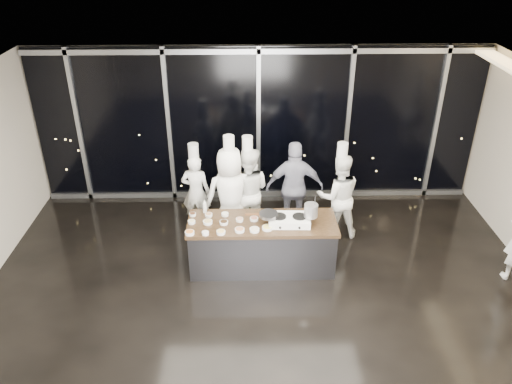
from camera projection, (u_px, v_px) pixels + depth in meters
ground at (264, 301)px, 7.84m from camera, size 9.00×9.00×0.00m
room_shell at (278, 173)px, 6.76m from camera, size 9.02×7.02×3.21m
window_wall at (258, 126)px, 10.08m from camera, size 8.90×0.11×3.20m
demo_counter at (262, 244)px, 8.41m from camera, size 2.46×0.86×0.90m
stove at (289, 220)px, 8.13m from camera, size 0.68×0.45×0.14m
frying_pan at (268, 215)px, 8.08m from camera, size 0.54×0.32×0.05m
stock_pot at (311, 211)px, 8.03m from camera, size 0.23×0.23×0.22m
prep_bowls at (226, 225)px, 8.08m from camera, size 1.39×0.68×0.05m
squeeze_bottle at (205, 207)px, 8.40m from camera, size 0.07×0.07×0.25m
chef_far_left at (196, 191)px, 9.36m from camera, size 0.60×0.45×1.74m
chef_left at (230, 195)px, 8.92m from camera, size 1.01×0.77×2.08m
chef_center at (248, 191)px, 9.21m from camera, size 0.90×0.74×1.95m
guest at (295, 187)px, 9.24m from camera, size 1.07×0.46×1.80m
chef_right at (338, 196)px, 9.10m from camera, size 0.83×0.66×1.88m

